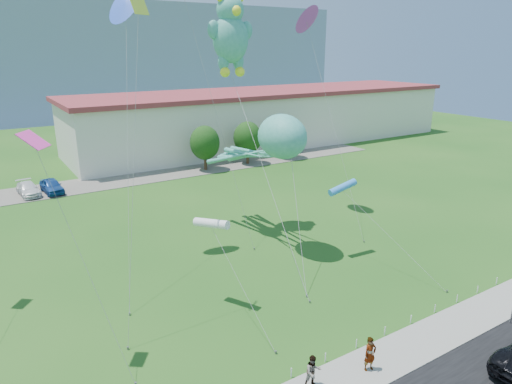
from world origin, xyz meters
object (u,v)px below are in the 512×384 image
Objects in this scene: warehouse at (269,117)px; pedestrian_left at (370,354)px; pedestrian_right at (313,372)px; octopus_kite at (271,144)px; parked_car_blue at (52,186)px; parked_car_white at (28,189)px; teddy_bear_kite at (231,33)px.

warehouse is 53.55m from pedestrian_left.
pedestrian_right is at bearing 179.93° from pedestrian_left.
parked_car_blue is at bearing 117.56° from octopus_kite.
parked_car_white is (-35.60, -9.61, -3.43)m from warehouse.
teddy_bear_kite is at bearing -62.95° from parked_car_blue.
teddy_bear_kite is (-22.04, -27.67, 11.19)m from warehouse.
octopus_kite is at bearing 83.96° from pedestrian_left.
pedestrian_left is at bearing -100.87° from teddy_bear_kite.
octopus_kite reaches higher than pedestrian_right.
pedestrian_left is 0.40× the size of parked_car_blue.
octopus_kite is (4.08, 14.26, 6.79)m from pedestrian_left.
teddy_bear_kite is (3.68, 19.19, 14.38)m from pedestrian_left.
octopus_kite is 9.06m from teddy_bear_kite.
pedestrian_left is at bearing -105.97° from octopus_kite.
pedestrian_right is at bearing -88.21° from parked_car_blue.
teddy_bear_kite reaches higher than pedestrian_right.
pedestrian_right is at bearing -116.91° from octopus_kite.
pedestrian_left is at bearing 3.43° from pedestrian_right.
pedestrian_left is at bearing -118.77° from warehouse.
octopus_kite is (6.98, 13.75, 6.85)m from pedestrian_right.
warehouse is 54.57m from pedestrian_right.
pedestrian_left is at bearing -83.94° from parked_car_blue.
warehouse is at bearing 10.83° from parked_car_blue.
warehouse is at bearing 51.46° from teddy_bear_kite.
pedestrian_right is at bearing -109.41° from teddy_bear_kite.
pedestrian_right is 16.87m from octopus_kite.
parked_car_white is at bearing -164.89° from warehouse.
parked_car_blue is at bearing 122.83° from teddy_bear_kite.
warehouse is 37.10m from teddy_bear_kite.
pedestrian_left is 0.09× the size of teddy_bear_kite.
parked_car_white is at bearing 126.90° from teddy_bear_kite.
octopus_kite is at bearing -85.39° from teddy_bear_kite.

